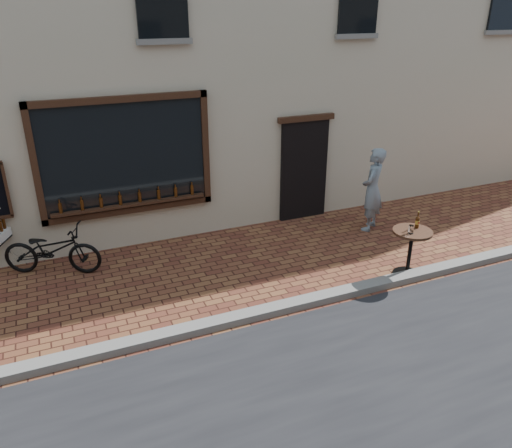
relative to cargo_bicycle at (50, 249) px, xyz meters
name	(u,v)px	position (x,y,z in m)	size (l,w,h in m)	color
ground	(298,315)	(3.45, -2.94, -0.47)	(90.00, 90.00, 0.00)	#56271B
kerb	(292,305)	(3.45, -2.74, -0.41)	(90.00, 0.25, 0.12)	slate
cargo_bicycle	(50,249)	(0.00, 0.00, 0.00)	(2.08, 1.32, 0.98)	black
bistro_table	(411,244)	(5.83, -2.59, 0.16)	(0.68, 0.68, 1.17)	black
pedestrian	(372,190)	(6.38, -0.61, 0.42)	(0.65, 0.43, 1.78)	slate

